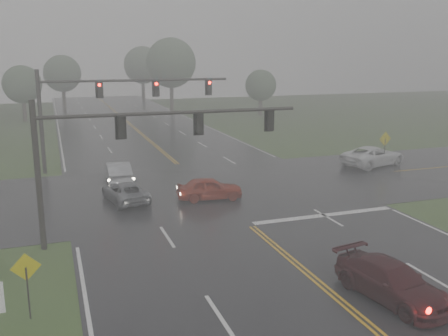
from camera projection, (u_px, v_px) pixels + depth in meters
name	position (u px, v px, depth m)	size (l,w,h in m)	color
main_road	(216.00, 197.00, 31.43)	(18.00, 160.00, 0.02)	black
cross_street	(206.00, 189.00, 33.28)	(120.00, 14.00, 0.02)	black
stop_bar	(324.00, 216.00, 27.72)	(8.50, 0.50, 0.01)	silver
sedan_maroon	(390.00, 299.00, 18.31)	(1.91, 4.71, 1.37)	black
sedan_red	(210.00, 199.00, 30.85)	(1.62, 4.03, 1.37)	maroon
sedan_silver	(118.00, 183.00, 34.87)	(1.56, 4.47, 1.47)	#9A9CA2
car_grey	(126.00, 202.00, 30.36)	(1.99, 4.32, 1.20)	slate
pickup_white	(373.00, 166.00, 40.20)	(2.58, 5.59, 1.55)	silver
signal_gantry_near	(125.00, 141.00, 23.19)	(12.68, 0.30, 6.87)	black
signal_gantry_far	(103.00, 99.00, 37.90)	(14.64, 0.39, 7.71)	black
sign_diamond_west	(26.00, 275.00, 16.60)	(0.98, 0.15, 2.36)	black
sign_diamond_east	(385.00, 143.00, 39.49)	(1.16, 0.19, 2.81)	black
tree_nw_a	(22.00, 84.00, 65.85)	(5.03, 5.03, 7.39)	#362C23
tree_ne_a	(171.00, 63.00, 77.27)	(7.70, 7.70, 11.31)	#362C23
tree_n_mid	(62.00, 74.00, 80.24)	(5.92, 5.92, 8.69)	#362C23
tree_e_near	(261.00, 85.00, 72.18)	(4.51, 4.51, 6.63)	#362C23
tree_n_far	(142.00, 65.00, 93.97)	(7.00, 7.00, 10.28)	#362C23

